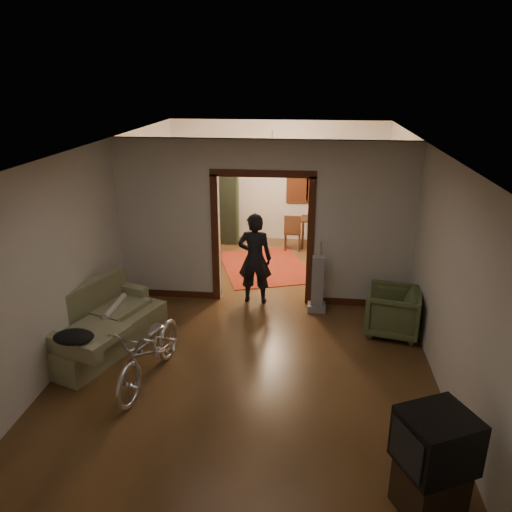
# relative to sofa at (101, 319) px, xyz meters

# --- Properties ---
(floor) EXTENTS (5.00, 8.50, 0.01)m
(floor) POSITION_rel_sofa_xyz_m (2.15, 1.16, -0.45)
(floor) COLOR #3F2714
(floor) RESTS_ON ground
(ceiling) EXTENTS (5.00, 8.50, 0.01)m
(ceiling) POSITION_rel_sofa_xyz_m (2.15, 1.16, 2.35)
(ceiling) COLOR white
(ceiling) RESTS_ON floor
(wall_back) EXTENTS (5.00, 0.02, 2.80)m
(wall_back) POSITION_rel_sofa_xyz_m (2.15, 5.41, 0.95)
(wall_back) COLOR beige
(wall_back) RESTS_ON floor
(wall_left) EXTENTS (0.02, 8.50, 2.80)m
(wall_left) POSITION_rel_sofa_xyz_m (-0.35, 1.16, 0.95)
(wall_left) COLOR beige
(wall_left) RESTS_ON floor
(wall_right) EXTENTS (0.02, 8.50, 2.80)m
(wall_right) POSITION_rel_sofa_xyz_m (4.65, 1.16, 0.95)
(wall_right) COLOR beige
(wall_right) RESTS_ON floor
(partition_wall) EXTENTS (5.00, 0.14, 2.80)m
(partition_wall) POSITION_rel_sofa_xyz_m (2.15, 1.91, 0.95)
(partition_wall) COLOR beige
(partition_wall) RESTS_ON floor
(door_casing) EXTENTS (1.74, 0.20, 2.32)m
(door_casing) POSITION_rel_sofa_xyz_m (2.15, 1.91, 0.65)
(door_casing) COLOR #3F1C0E
(door_casing) RESTS_ON floor
(far_window) EXTENTS (0.98, 0.06, 1.28)m
(far_window) POSITION_rel_sofa_xyz_m (2.85, 5.37, 1.10)
(far_window) COLOR black
(far_window) RESTS_ON wall_back
(chandelier) EXTENTS (0.24, 0.24, 0.24)m
(chandelier) POSITION_rel_sofa_xyz_m (2.15, 3.66, 1.90)
(chandelier) COLOR #FFE0A5
(chandelier) RESTS_ON ceiling
(light_switch) EXTENTS (0.08, 0.01, 0.12)m
(light_switch) POSITION_rel_sofa_xyz_m (3.20, 1.83, 0.80)
(light_switch) COLOR silver
(light_switch) RESTS_ON partition_wall
(sofa) EXTENTS (1.49, 2.15, 0.91)m
(sofa) POSITION_rel_sofa_xyz_m (0.00, 0.00, 0.00)
(sofa) COLOR olive
(sofa) RESTS_ON floor
(rolled_paper) EXTENTS (0.09, 0.75, 0.09)m
(rolled_paper) POSITION_rel_sofa_xyz_m (0.10, 0.30, 0.08)
(rolled_paper) COLOR beige
(rolled_paper) RESTS_ON sofa
(jacket) EXTENTS (0.51, 0.38, 0.15)m
(jacket) POSITION_rel_sofa_xyz_m (0.05, -0.91, 0.23)
(jacket) COLOR black
(jacket) RESTS_ON sofa
(bicycle) EXTENTS (0.82, 1.76, 0.89)m
(bicycle) POSITION_rel_sofa_xyz_m (0.96, -0.73, -0.01)
(bicycle) COLOR silver
(bicycle) RESTS_ON floor
(armchair) EXTENTS (0.94, 0.92, 0.72)m
(armchair) POSITION_rel_sofa_xyz_m (4.24, 0.91, -0.09)
(armchair) COLOR #4D5A32
(armchair) RESTS_ON floor
(tv_stand) EXTENTS (0.67, 0.65, 0.47)m
(tv_stand) POSITION_rel_sofa_xyz_m (4.10, -2.46, -0.22)
(tv_stand) COLOR black
(tv_stand) RESTS_ON floor
(crt_tv) EXTENTS (0.77, 0.75, 0.52)m
(crt_tv) POSITION_rel_sofa_xyz_m (4.10, -2.46, 0.32)
(crt_tv) COLOR black
(crt_tv) RESTS_ON tv_stand
(vacuum) EXTENTS (0.34, 0.30, 0.97)m
(vacuum) POSITION_rel_sofa_xyz_m (3.10, 1.56, 0.03)
(vacuum) COLOR gray
(vacuum) RESTS_ON floor
(person) EXTENTS (0.60, 0.41, 1.60)m
(person) POSITION_rel_sofa_xyz_m (2.02, 1.81, 0.35)
(person) COLOR black
(person) RESTS_ON floor
(oriental_rug) EXTENTS (2.23, 2.55, 0.02)m
(oriental_rug) POSITION_rel_sofa_xyz_m (2.03, 3.48, -0.44)
(oriental_rug) COLOR maroon
(oriental_rug) RESTS_ON floor
(locker) EXTENTS (0.87, 0.54, 1.67)m
(locker) POSITION_rel_sofa_xyz_m (0.85, 5.05, 0.38)
(locker) COLOR #202F1C
(locker) RESTS_ON floor
(globe) EXTENTS (0.29, 0.29, 0.29)m
(globe) POSITION_rel_sofa_xyz_m (0.85, 5.05, 1.49)
(globe) COLOR #1E5972
(globe) RESTS_ON locker
(desk) EXTENTS (0.92, 0.53, 0.68)m
(desk) POSITION_rel_sofa_xyz_m (3.20, 4.88, -0.12)
(desk) COLOR #331E11
(desk) RESTS_ON floor
(desk_chair) EXTENTS (0.47, 0.47, 0.84)m
(desk_chair) POSITION_rel_sofa_xyz_m (2.56, 4.64, -0.03)
(desk_chair) COLOR #331E11
(desk_chair) RESTS_ON floor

